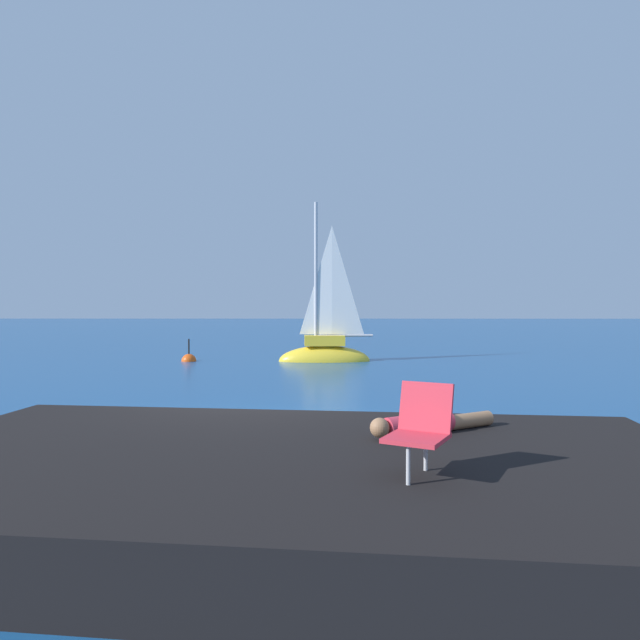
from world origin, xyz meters
name	(u,v)px	position (x,y,z in m)	size (l,w,h in m)	color
ground_plane	(255,434)	(0.00, 0.00, 0.00)	(160.00, 160.00, 0.00)	navy
shore_ledge	(287,483)	(0.77, -3.56, 0.32)	(8.39, 4.60, 0.64)	black
boulder_seaward	(420,453)	(2.52, -1.18, 0.00)	(1.39, 1.11, 0.76)	black
boulder_inland	(80,448)	(-2.49, -0.94, 0.00)	(0.92, 0.74, 0.51)	black
sailboat_near	(325,352)	(1.14, 12.26, 0.36)	(3.60, 1.35, 6.60)	yellow
person_sunbather	(428,424)	(2.36, -2.72, 0.75)	(1.59, 1.01, 0.25)	#DB384C
beach_chair	(421,425)	(2.00, -4.34, 1.08)	(0.70, 0.75, 0.80)	#E03342
marker_buoy	(189,361)	(-4.02, 12.21, 0.01)	(0.56, 0.56, 1.13)	#EA5114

